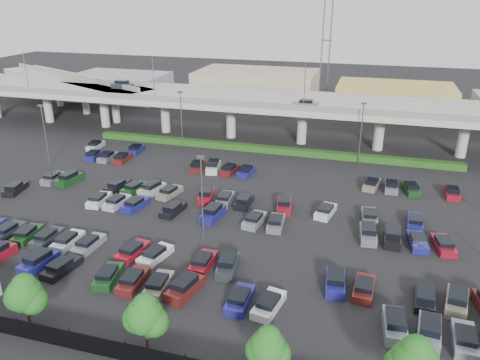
# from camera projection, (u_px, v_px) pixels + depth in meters

# --- Properties ---
(ground) EXTENTS (280.00, 280.00, 0.00)m
(ground) POSITION_uv_depth(u_px,v_px,m) (224.00, 210.00, 61.96)
(ground) COLOR black
(overpass) EXTENTS (150.00, 13.00, 15.80)m
(overpass) POSITION_uv_depth(u_px,v_px,m) (275.00, 105.00, 87.86)
(overpass) COLOR #999890
(overpass) RESTS_ON ground
(on_ramp) EXTENTS (50.93, 30.13, 8.80)m
(on_ramp) POSITION_uv_depth(u_px,v_px,m) (72.00, 82.00, 111.11)
(on_ramp) COLOR #999890
(on_ramp) RESTS_ON ground
(hedge) EXTENTS (66.00, 1.60, 1.10)m
(hedge) POSITION_uv_depth(u_px,v_px,m) (267.00, 149.00, 83.99)
(hedge) COLOR #193D11
(hedge) RESTS_ON ground
(fence) EXTENTS (70.00, 0.10, 2.00)m
(fence) POSITION_uv_depth(u_px,v_px,m) (114.00, 350.00, 36.73)
(fence) COLOR black
(fence) RESTS_ON ground
(tree_row) EXTENTS (65.07, 3.66, 5.94)m
(tree_row) POSITION_uv_depth(u_px,v_px,m) (129.00, 313.00, 36.86)
(tree_row) COLOR #332316
(tree_row) RESTS_ON ground
(parked_cars) EXTENTS (63.08, 41.62, 1.67)m
(parked_cars) POSITION_uv_depth(u_px,v_px,m) (200.00, 222.00, 57.65)
(parked_cars) COLOR slate
(parked_cars) RESTS_ON ground
(light_poles) EXTENTS (66.90, 48.38, 10.30)m
(light_poles) POSITION_uv_depth(u_px,v_px,m) (199.00, 158.00, 62.45)
(light_poles) COLOR #4B4B50
(light_poles) RESTS_ON ground
(distant_buildings) EXTENTS (138.00, 24.00, 9.00)m
(distant_buildings) POSITION_uv_depth(u_px,v_px,m) (352.00, 95.00, 112.32)
(distant_buildings) COLOR gray
(distant_buildings) RESTS_ON ground
(comm_tower) EXTENTS (2.40, 2.40, 30.00)m
(comm_tower) POSITION_uv_depth(u_px,v_px,m) (327.00, 38.00, 120.85)
(comm_tower) COLOR #4B4B50
(comm_tower) RESTS_ON ground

